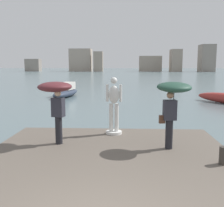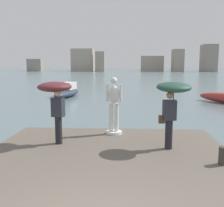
% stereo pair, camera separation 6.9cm
% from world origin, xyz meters
% --- Properties ---
extents(ground_plane, '(400.00, 400.00, 0.00)m').
position_xyz_m(ground_plane, '(0.00, 40.00, 0.00)').
color(ground_plane, slate).
extents(pier, '(7.08, 9.90, 0.40)m').
position_xyz_m(pier, '(0.00, 1.95, 0.20)').
color(pier, '#60564C').
rests_on(pier, ground).
extents(statue_white_figure, '(0.58, 0.58, 2.07)m').
position_xyz_m(statue_white_figure, '(0.06, 6.09, 1.39)').
color(statue_white_figure, white).
rests_on(statue_white_figure, pier).
extents(onlooker_left, '(1.32, 1.32, 1.99)m').
position_xyz_m(onlooker_left, '(-1.73, 4.81, 2.02)').
color(onlooker_left, black).
rests_on(onlooker_left, pier).
extents(onlooker_right, '(1.13, 1.14, 2.04)m').
position_xyz_m(onlooker_right, '(1.87, 4.45, 2.00)').
color(onlooker_right, black).
rests_on(onlooker_right, pier).
extents(mooring_bollard, '(0.21, 0.21, 0.46)m').
position_xyz_m(mooring_bollard, '(2.96, 3.16, 0.63)').
color(mooring_bollard, '#38332D').
rests_on(mooring_bollard, pier).
extents(boat_near, '(2.03, 5.31, 1.31)m').
position_xyz_m(boat_near, '(-4.93, 20.78, 0.48)').
color(boat_near, '#2D384C').
rests_on(boat_near, ground).
extents(distant_skyline, '(83.62, 13.23, 11.52)m').
position_xyz_m(distant_skyline, '(3.25, 118.40, 4.62)').
color(distant_skyline, gray).
rests_on(distant_skyline, ground).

